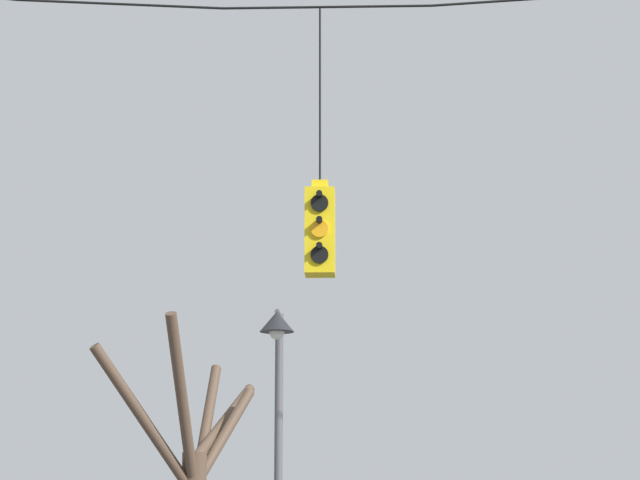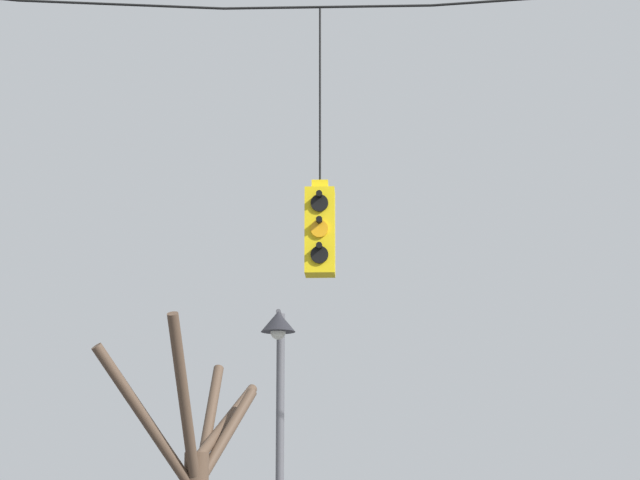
{
  "view_description": "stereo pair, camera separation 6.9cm",
  "coord_description": "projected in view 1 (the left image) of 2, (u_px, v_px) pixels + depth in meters",
  "views": [
    {
      "loc": [
        0.36,
        -13.7,
        2.19
      ],
      "look_at": [
        -0.09,
        0.16,
        5.26
      ],
      "focal_mm": 70.0,
      "sensor_mm": 36.0,
      "label": 1
    },
    {
      "loc": [
        0.43,
        -13.7,
        2.19
      ],
      "look_at": [
        -0.09,
        0.16,
        5.26
      ],
      "focal_mm": 70.0,
      "sensor_mm": 36.0,
      "label": 2
    }
  ],
  "objects": [
    {
      "name": "traffic_light_near_left_pole",
      "position": [
        320.0,
        229.0,
        14.22
      ],
      "size": [
        0.34,
        0.46,
        3.23
      ],
      "color": "yellow"
    },
    {
      "name": "street_lamp",
      "position": [
        278.0,
        401.0,
        17.65
      ],
      "size": [
        0.49,
        0.84,
        5.07
      ],
      "color": "#515156",
      "rests_on": "ground_plane"
    }
  ]
}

